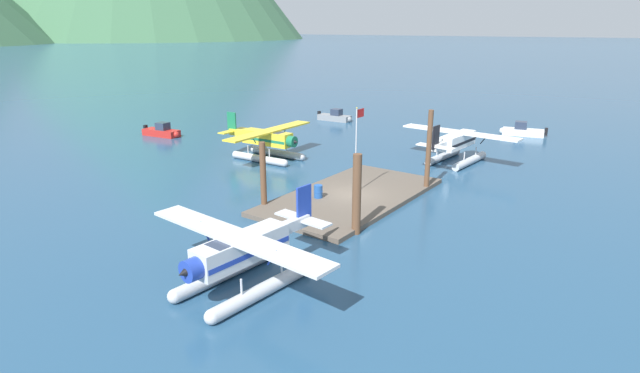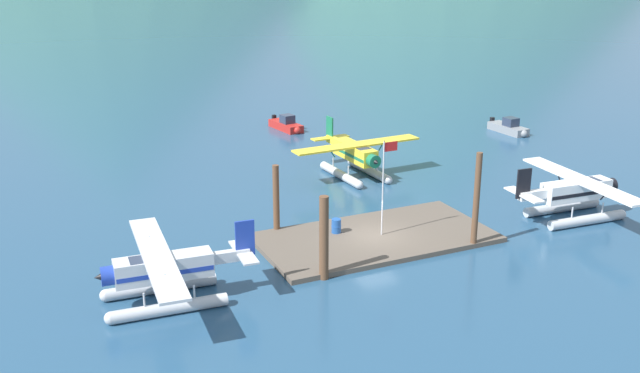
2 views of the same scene
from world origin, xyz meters
name	(u,v)px [view 1 (image 1 of 2)]	position (x,y,z in m)	size (l,w,h in m)	color
ground_plane	(351,198)	(0.00, 0.00, 0.00)	(1200.00, 1200.00, 0.00)	navy
dock_platform	(351,196)	(0.00, 0.00, 0.15)	(14.08, 7.28, 0.30)	brown
piling_near_left	(357,195)	(-5.12, -3.56, 2.34)	(0.50, 0.50, 4.68)	brown
piling_near_right	(429,151)	(4.71, -3.43, 2.91)	(0.36, 0.36, 5.83)	brown
piling_far_left	(263,176)	(-5.01, 3.55, 2.20)	(0.39, 0.39, 4.40)	brown
flagpole	(357,140)	(0.52, -0.05, 4.00)	(0.95, 0.10, 5.94)	silver
fuel_drum	(318,191)	(-1.95, 1.41, 0.74)	(0.62, 0.62, 0.88)	#1E4C99
seaplane_yellow_bow_right	(268,142)	(4.74, 11.79, 1.58)	(10.45, 7.98, 3.84)	#B7BABF
seaplane_white_stbd_aft	(457,145)	(13.57, -2.21, 1.58)	(7.97, 10.47, 3.84)	#B7BABF
seaplane_silver_port_aft	(242,256)	(-13.50, -2.76, 1.58)	(7.97, 10.47, 3.84)	#B7BABF
boat_red_open_north	(162,132)	(5.62, 27.74, 0.49)	(2.08, 4.87, 1.50)	#B2231E
boat_white_open_se	(522,131)	(28.74, -3.70, 0.49)	(2.40, 4.81, 1.50)	silver
boat_grey_open_east	(335,117)	(24.31, 17.78, 0.49)	(1.76, 4.89, 1.50)	gray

